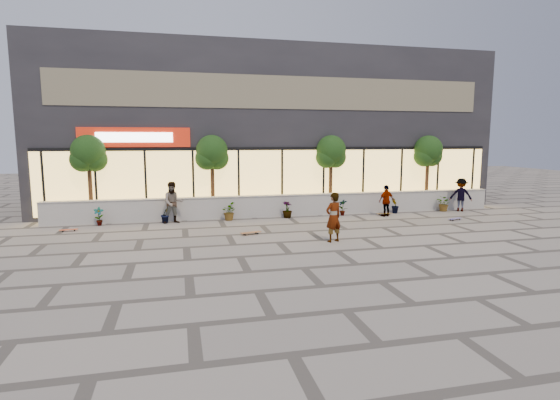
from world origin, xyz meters
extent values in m
plane|color=gray|center=(0.00, 0.00, 0.00)|extent=(80.00, 80.00, 0.00)
cube|color=beige|center=(0.00, 7.00, 0.50)|extent=(22.00, 0.35, 1.00)
cube|color=#B2AFA8|center=(0.00, 7.00, 1.02)|extent=(22.00, 0.42, 0.04)
cube|color=#232227|center=(0.00, 12.50, 4.25)|extent=(24.00, 9.00, 8.50)
cube|color=#FFCD66|center=(0.00, 7.98, 1.70)|extent=(23.04, 0.05, 3.00)
cube|color=black|center=(0.00, 7.95, 3.25)|extent=(23.04, 0.08, 0.15)
cube|color=#A41D0B|center=(-7.00, 7.93, 3.80)|extent=(5.00, 0.10, 0.90)
cube|color=white|center=(-7.00, 7.86, 3.80)|extent=(3.40, 0.06, 0.45)
cube|color=brown|center=(0.00, 7.98, 6.00)|extent=(21.60, 0.05, 1.60)
imported|color=#153611|center=(-8.50, 6.45, 0.41)|extent=(0.43, 0.29, 0.81)
imported|color=#153611|center=(-5.70, 6.45, 0.41)|extent=(0.57, 0.57, 0.81)
imported|color=#153611|center=(-2.90, 6.45, 0.41)|extent=(0.68, 0.77, 0.81)
imported|color=#153611|center=(-0.10, 6.45, 0.41)|extent=(0.64, 0.64, 0.81)
imported|color=#153611|center=(2.70, 6.45, 0.41)|extent=(0.46, 0.35, 0.81)
imported|color=#153611|center=(5.50, 6.45, 0.41)|extent=(0.55, 0.57, 0.81)
imported|color=#153611|center=(8.30, 6.45, 0.41)|extent=(0.77, 0.84, 0.81)
cylinder|color=#482D19|center=(-9.00, 7.70, 1.62)|extent=(0.18, 0.18, 3.24)
sphere|color=#153611|center=(-9.00, 7.70, 3.17)|extent=(1.50, 1.50, 1.50)
sphere|color=#153611|center=(-9.25, 7.65, 2.81)|extent=(1.10, 1.10, 1.10)
sphere|color=#153611|center=(-8.75, 7.75, 2.81)|extent=(1.10, 1.10, 1.10)
cylinder|color=#482D19|center=(-3.50, 7.70, 1.62)|extent=(0.18, 0.18, 3.24)
sphere|color=#153611|center=(-3.50, 7.70, 3.17)|extent=(1.50, 1.50, 1.50)
sphere|color=#153611|center=(-3.75, 7.65, 2.81)|extent=(1.10, 1.10, 1.10)
sphere|color=#153611|center=(-3.25, 7.75, 2.81)|extent=(1.10, 1.10, 1.10)
cylinder|color=#482D19|center=(2.50, 7.70, 1.62)|extent=(0.18, 0.18, 3.24)
sphere|color=#153611|center=(2.50, 7.70, 3.17)|extent=(1.50, 1.50, 1.50)
sphere|color=#153611|center=(2.25, 7.65, 2.81)|extent=(1.10, 1.10, 1.10)
sphere|color=#153611|center=(2.75, 7.75, 2.81)|extent=(1.10, 1.10, 1.10)
cylinder|color=#482D19|center=(8.00, 7.70, 1.62)|extent=(0.18, 0.18, 3.24)
sphere|color=#153611|center=(8.00, 7.70, 3.17)|extent=(1.50, 1.50, 1.50)
sphere|color=#153611|center=(7.75, 7.65, 2.81)|extent=(1.10, 1.10, 1.10)
sphere|color=#153611|center=(8.25, 7.75, 2.81)|extent=(1.10, 1.10, 1.10)
imported|color=white|center=(0.33, 1.29, 0.91)|extent=(0.77, 0.63, 1.81)
imported|color=#8F7C5C|center=(-5.35, 6.30, 0.93)|extent=(0.98, 0.81, 1.85)
imported|color=white|center=(4.66, 5.76, 0.77)|extent=(0.96, 0.60, 1.53)
imported|color=maroon|center=(9.14, 6.30, 0.86)|extent=(1.28, 1.09, 1.71)
cube|color=brown|center=(-2.40, 3.17, 0.09)|extent=(0.86, 0.44, 0.02)
cylinder|color=black|center=(-2.17, 3.31, 0.03)|extent=(0.07, 0.05, 0.06)
cylinder|color=black|center=(-2.13, 3.17, 0.03)|extent=(0.07, 0.05, 0.06)
cylinder|color=black|center=(-2.67, 3.17, 0.03)|extent=(0.07, 0.05, 0.06)
cylinder|color=black|center=(-2.62, 3.03, 0.03)|extent=(0.07, 0.05, 0.06)
cube|color=#CE4826|center=(-9.50, 5.45, 0.08)|extent=(0.71, 0.28, 0.02)
cylinder|color=black|center=(-9.30, 5.54, 0.02)|extent=(0.05, 0.03, 0.05)
cylinder|color=black|center=(-9.28, 5.42, 0.02)|extent=(0.05, 0.03, 0.05)
cylinder|color=black|center=(-9.72, 5.48, 0.02)|extent=(0.05, 0.03, 0.05)
cylinder|color=black|center=(-9.70, 5.36, 0.02)|extent=(0.05, 0.03, 0.05)
cube|color=olive|center=(4.74, 6.08, 0.08)|extent=(0.78, 0.21, 0.02)
cylinder|color=black|center=(4.98, 6.16, 0.03)|extent=(0.06, 0.03, 0.06)
cylinder|color=black|center=(4.98, 6.02, 0.03)|extent=(0.06, 0.03, 0.06)
cylinder|color=black|center=(4.50, 6.15, 0.03)|extent=(0.06, 0.03, 0.06)
cylinder|color=black|center=(4.50, 6.01, 0.03)|extent=(0.06, 0.03, 0.06)
cube|color=#534C8C|center=(7.29, 4.07, 0.08)|extent=(0.78, 0.41, 0.02)
cylinder|color=black|center=(7.49, 4.20, 0.03)|extent=(0.06, 0.04, 0.05)
cylinder|color=black|center=(7.53, 4.08, 0.03)|extent=(0.06, 0.04, 0.05)
cylinder|color=black|center=(7.04, 4.06, 0.03)|extent=(0.06, 0.04, 0.05)
cylinder|color=black|center=(7.09, 3.93, 0.03)|extent=(0.06, 0.04, 0.05)
camera|label=1|loc=(-5.09, -13.39, 3.68)|focal=28.00mm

